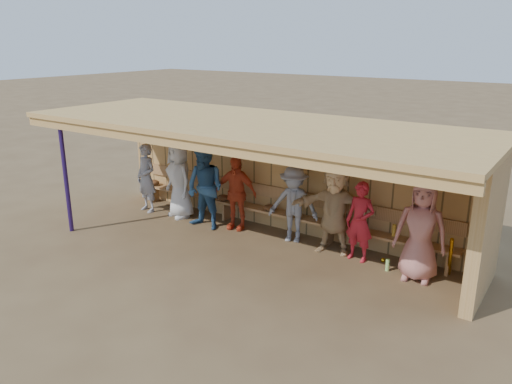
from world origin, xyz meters
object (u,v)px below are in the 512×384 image
player_h (421,230)px  bench (276,207)px  player_b (179,180)px  player_a (146,178)px  player_f (335,209)px  player_g (360,222)px  player_e (294,204)px  player_c (205,188)px  player_d (236,193)px

player_h → bench: bearing=162.6°
player_b → player_h: size_ratio=1.00×
player_a → player_b: size_ratio=0.93×
player_f → player_g: player_f is taller
player_a → player_g: 5.26m
player_a → player_g: size_ratio=1.09×
player_e → player_a: bearing=168.9°
player_f → player_a: bearing=173.2°
player_b → player_g: 4.35m
player_b → player_f: size_ratio=1.01×
player_b → player_a: bearing=-151.0°
player_a → player_e: (3.79, 0.36, -0.04)m
player_b → player_e: size_ratio=1.13×
player_a → bench: 3.28m
player_c → player_f: (2.84, 0.40, -0.04)m
player_a → bench: (3.20, 0.66, -0.29)m
player_b → player_h: bearing=19.2°
player_g → player_e: bearing=-179.6°
player_d → player_e: (1.37, 0.08, -0.02)m
bench → player_h: bearing=-10.0°
player_e → player_h: bearing=-22.1°
player_c → player_h: bearing=2.9°
player_b → player_c: (0.96, -0.23, 0.03)m
player_f → player_b: bearing=171.9°
player_f → player_h: 1.70m
player_b → player_h: player_h is taller
player_e → bench: size_ratio=0.21×
player_e → bench: bearing=136.3°
player_f → bench: bearing=156.6°
player_c → player_h: size_ratio=1.03×
player_e → player_f: size_ratio=0.90×
player_h → player_g: bearing=165.0°
player_g → player_h: bearing=-3.1°
player_c → player_h: player_c is taller
player_g → player_c: bearing=-169.8°
player_c → bench: size_ratio=0.24×
player_e → player_f: (0.91, -0.04, 0.09)m
player_b → player_d: (1.51, 0.12, -0.08)m
player_b → player_h: 5.48m
player_b → player_d: size_ratio=1.10×
player_c → player_h: (4.53, 0.18, -0.03)m
player_h → bench: 3.27m
player_a → player_b: player_b is taller
player_b → player_g: size_ratio=1.18×
player_c → player_a: bearing=178.1°
player_c → player_g: size_ratio=1.21×
player_b → bench: player_b is taller
player_a → player_b: 0.93m
player_f → player_g: (0.55, -0.07, -0.12)m
player_a → player_f: 4.72m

